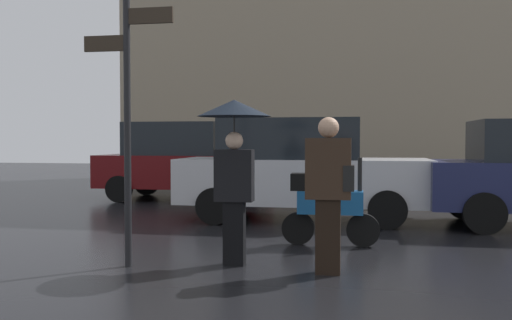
% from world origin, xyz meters
% --- Properties ---
extents(pedestrian_with_umbrella, '(0.87, 0.87, 1.95)m').
position_xyz_m(pedestrian_with_umbrella, '(-1.46, 3.93, 1.48)').
color(pedestrian_with_umbrella, black).
rests_on(pedestrian_with_umbrella, ground).
extents(pedestrian_with_bag, '(0.53, 0.24, 1.73)m').
position_xyz_m(pedestrian_with_bag, '(-0.34, 3.69, 0.98)').
color(pedestrian_with_bag, black).
rests_on(pedestrian_with_bag, ground).
extents(parked_scooter, '(1.36, 0.32, 1.23)m').
position_xyz_m(parked_scooter, '(-0.45, 5.34, 0.55)').
color(parked_scooter, black).
rests_on(parked_scooter, ground).
extents(parked_car_left, '(4.54, 1.84, 1.87)m').
position_xyz_m(parked_car_left, '(-1.08, 7.76, 0.95)').
color(parked_car_left, silver).
rests_on(parked_car_left, ground).
extents(parked_car_distant, '(4.17, 1.93, 1.91)m').
position_xyz_m(parked_car_distant, '(-4.31, 10.76, 0.96)').
color(parked_car_distant, '#590C0F').
rests_on(parked_car_distant, ground).
extents(street_signpost, '(1.08, 0.08, 3.15)m').
position_xyz_m(street_signpost, '(-2.66, 3.63, 1.90)').
color(street_signpost, black).
rests_on(street_signpost, ground).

